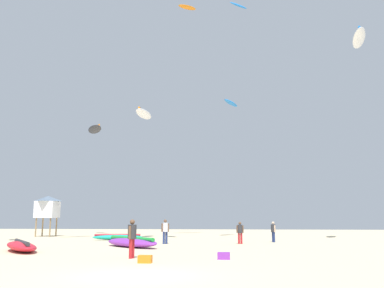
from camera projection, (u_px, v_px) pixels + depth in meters
ground_plane at (135, 276)px, 13.60m from camera, size 120.00×120.00×0.00m
person_foreground at (132, 235)px, 19.68m from camera, size 0.40×0.58×1.78m
person_midground at (273, 230)px, 33.00m from camera, size 0.36×0.47×1.59m
person_left at (165, 230)px, 30.83m from camera, size 0.54×0.40×1.76m
person_right at (240, 231)px, 30.90m from camera, size 0.53×0.36×1.59m
kite_grounded_near at (131, 242)px, 27.29m from camera, size 5.00×5.00×0.70m
kite_grounded_mid at (21, 246)px, 23.67m from camera, size 4.18×5.08×0.67m
kite_grounded_far at (118, 237)px, 36.42m from camera, size 4.43×2.18×0.52m
lifeguard_tower at (47, 207)px, 43.77m from camera, size 2.30×2.30×4.15m
cooler_box at (145, 259)px, 17.46m from camera, size 0.56×0.36×0.32m
gear_bag at (224, 256)px, 19.00m from camera, size 0.56×0.36×0.32m
kite_aloft_0 at (359, 38)px, 36.34m from camera, size 2.29×4.48×0.95m
kite_aloft_1 at (144, 114)px, 39.57m from camera, size 1.26×3.96×0.53m
kite_aloft_4 at (238, 5)px, 40.09m from camera, size 1.97×1.84×0.51m
kite_aloft_6 at (95, 129)px, 50.05m from camera, size 3.37×4.15×0.92m
kite_aloft_7 at (231, 103)px, 42.49m from camera, size 1.82×3.02×0.51m
kite_aloft_8 at (187, 7)px, 52.44m from camera, size 2.38×1.88×0.43m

